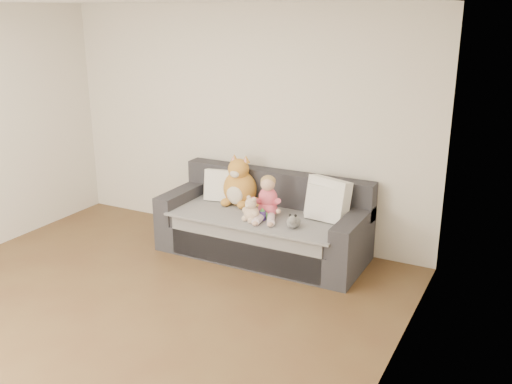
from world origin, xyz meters
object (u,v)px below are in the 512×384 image
toddler (267,200)px  plush_cat (239,186)px  sippy_cup (262,214)px  teddy_bear (251,211)px  sofa (264,226)px

toddler → plush_cat: 0.52m
sippy_cup → teddy_bear: bearing=-135.4°
toddler → plush_cat: bearing=135.5°
sofa → teddy_bear: 0.41m
toddler → sippy_cup: toddler is taller
toddler → teddy_bear: bearing=-134.7°
sofa → teddy_bear: bearing=-89.3°
plush_cat → sofa: bearing=-20.0°
toddler → plush_cat: size_ratio=0.78×
toddler → teddy_bear: toddler is taller
teddy_bear → sofa: bearing=111.2°
teddy_bear → sippy_cup: bearing=65.1°
sofa → plush_cat: (-0.36, 0.11, 0.38)m
sofa → plush_cat: bearing=163.2°
sippy_cup → plush_cat: bearing=143.5°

